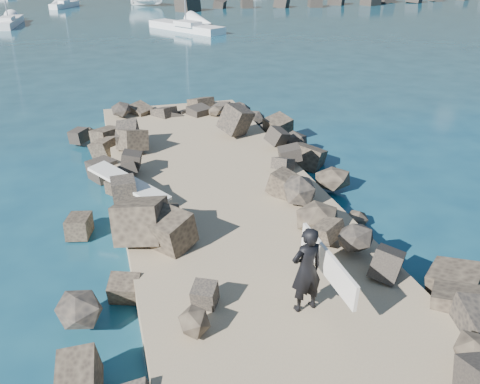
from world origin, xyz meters
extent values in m
plane|color=#0F384C|center=(0.00, 0.00, 0.00)|extent=(800.00, 800.00, 0.00)
cube|color=#8C7759|center=(0.00, -2.00, 0.30)|extent=(6.00, 26.00, 0.60)
cube|color=black|center=(-2.90, -1.50, 0.50)|extent=(2.60, 22.00, 1.00)
cube|color=black|center=(2.90, -1.50, 0.50)|extent=(2.60, 22.00, 1.00)
cube|color=white|center=(-2.68, 1.13, 1.04)|extent=(2.24, 2.38, 0.09)
imported|color=black|center=(0.26, -4.91, 1.53)|extent=(0.74, 0.55, 1.86)
cube|color=silver|center=(0.71, -4.91, 1.58)|extent=(0.20, 2.30, 0.72)
cube|color=white|center=(-5.48, 61.35, 0.25)|extent=(3.64, 5.16, 0.80)
cube|color=white|center=(-5.48, 60.80, 0.75)|extent=(1.47, 1.70, 0.44)
cube|color=white|center=(-10.50, 45.66, 0.25)|extent=(2.25, 7.43, 0.80)
cube|color=white|center=(-10.50, 44.79, 0.75)|extent=(1.35, 2.14, 0.44)
cube|color=white|center=(5.71, 37.74, 0.25)|extent=(6.04, 8.46, 0.80)
cube|color=white|center=(5.71, 36.84, 0.75)|extent=(2.43, 2.80, 0.44)
camera|label=1|loc=(-3.41, -13.10, 7.35)|focal=40.00mm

